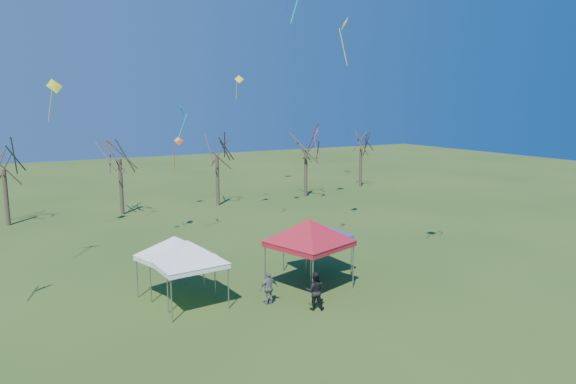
% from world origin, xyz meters
% --- Properties ---
extents(ground, '(140.00, 140.00, 0.00)m').
position_xyz_m(ground, '(0.00, 0.00, 0.00)').
color(ground, '#2F4B18').
rests_on(ground, ground).
extents(tree_1, '(3.42, 3.42, 7.54)m').
position_xyz_m(tree_1, '(-10.77, 24.65, 5.79)').
color(tree_1, '#3D2D21').
rests_on(tree_1, ground).
extents(tree_2, '(3.71, 3.71, 8.18)m').
position_xyz_m(tree_2, '(-2.37, 24.38, 6.29)').
color(tree_2, '#3D2D21').
rests_on(tree_2, ground).
extents(tree_3, '(3.59, 3.59, 7.91)m').
position_xyz_m(tree_3, '(6.03, 24.04, 6.08)').
color(tree_3, '#3D2D21').
rests_on(tree_3, ground).
extents(tree_4, '(3.58, 3.58, 7.89)m').
position_xyz_m(tree_4, '(15.36, 24.00, 6.06)').
color(tree_4, '#3D2D21').
rests_on(tree_4, ground).
extents(tree_5, '(3.39, 3.39, 7.46)m').
position_xyz_m(tree_5, '(23.72, 26.07, 5.73)').
color(tree_5, '#3D2D21').
rests_on(tree_5, ground).
extents(tent_white_west, '(4.04, 4.04, 3.57)m').
position_xyz_m(tent_white_west, '(-3.91, 2.71, 2.88)').
color(tent_white_west, gray).
rests_on(tent_white_west, ground).
extents(tent_white_mid, '(3.80, 3.80, 3.49)m').
position_xyz_m(tent_white_mid, '(-4.11, 3.96, 2.81)').
color(tent_white_mid, gray).
rests_on(tent_white_mid, ground).
extents(tent_red, '(4.48, 4.48, 4.14)m').
position_xyz_m(tent_red, '(1.99, 1.80, 3.34)').
color(tent_red, gray).
rests_on(tent_red, ground).
extents(tent_blue, '(2.96, 2.96, 2.24)m').
position_xyz_m(tent_blue, '(3.63, 3.65, 2.05)').
color(tent_blue, gray).
rests_on(tent_blue, ground).
extents(person_grey, '(0.92, 0.39, 1.56)m').
position_xyz_m(person_grey, '(-0.66, 1.03, 0.78)').
color(person_grey, slate).
rests_on(person_grey, ground).
extents(person_dark, '(1.07, 1.00, 1.75)m').
position_xyz_m(person_dark, '(0.88, -0.49, 0.87)').
color(person_dark, black).
rests_on(person_dark, ground).
extents(kite_17, '(0.94, 1.15, 3.10)m').
position_xyz_m(kite_17, '(9.09, 9.15, 14.16)').
color(kite_17, yellow).
rests_on(kite_17, ground).
extents(kite_13, '(1.24, 1.02, 2.77)m').
position_xyz_m(kite_13, '(-7.46, 18.04, 10.24)').
color(kite_13, yellow).
rests_on(kite_13, ground).
extents(kite_12, '(0.67, 0.92, 2.65)m').
position_xyz_m(kite_12, '(14.17, 20.31, 6.52)').
color(kite_12, '#D72F62').
rests_on(kite_12, ground).
extents(kite_19, '(0.80, 0.61, 1.91)m').
position_xyz_m(kite_19, '(5.93, 18.73, 10.96)').
color(kite_19, yellow).
rests_on(kite_19, ground).
extents(kite_22, '(0.95, 0.84, 2.74)m').
position_xyz_m(kite_22, '(2.40, 23.63, 5.89)').
color(kite_22, '#E7470C').
rests_on(kite_22, ground).
extents(kite_11, '(0.91, 1.37, 2.80)m').
position_xyz_m(kite_11, '(-0.40, 13.87, 8.81)').
color(kite_11, '#0DC2C4').
rests_on(kite_11, ground).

